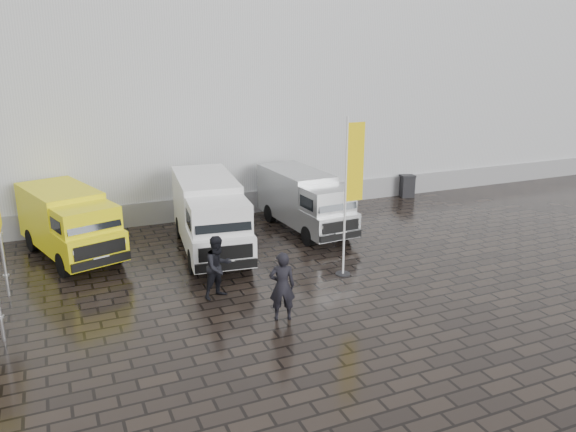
# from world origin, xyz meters

# --- Properties ---
(ground) EXTENTS (120.00, 120.00, 0.00)m
(ground) POSITION_xyz_m (0.00, 0.00, 0.00)
(ground) COLOR black
(ground) RESTS_ON ground
(exhibition_hall) EXTENTS (44.00, 16.00, 12.00)m
(exhibition_hall) POSITION_xyz_m (2.00, 16.00, 6.00)
(exhibition_hall) COLOR silver
(exhibition_hall) RESTS_ON ground
(hall_plinth) EXTENTS (44.00, 0.15, 1.00)m
(hall_plinth) POSITION_xyz_m (2.00, 7.95, 0.50)
(hall_plinth) COLOR gray
(hall_plinth) RESTS_ON ground
(van_yellow) EXTENTS (3.48, 5.61, 2.42)m
(van_yellow) POSITION_xyz_m (-7.43, 5.14, 1.21)
(van_yellow) COLOR #FFF20D
(van_yellow) RESTS_ON ground
(van_white) EXTENTS (2.74, 6.35, 2.67)m
(van_white) POSITION_xyz_m (-2.68, 3.72, 1.33)
(van_white) COLOR white
(van_white) RESTS_ON ground
(van_silver) EXTENTS (2.20, 5.59, 2.37)m
(van_silver) POSITION_xyz_m (1.61, 4.70, 1.19)
(van_silver) COLOR #A0A3A5
(van_silver) RESTS_ON ground
(flagpole) EXTENTS (0.88, 0.50, 5.26)m
(flagpole) POSITION_xyz_m (0.95, -0.17, 2.96)
(flagpole) COLOR black
(flagpole) RESTS_ON ground
(wheelie_bin) EXTENTS (0.82, 0.82, 1.12)m
(wheelie_bin) POSITION_xyz_m (8.64, 7.56, 0.56)
(wheelie_bin) COLOR black
(wheelie_bin) RESTS_ON ground
(person_front) EXTENTS (0.83, 0.66, 1.98)m
(person_front) POSITION_xyz_m (-2.33, -2.32, 0.99)
(person_front) COLOR black
(person_front) RESTS_ON ground
(person_tent) EXTENTS (1.15, 1.03, 1.94)m
(person_tent) POSITION_xyz_m (-3.54, -0.23, 0.97)
(person_tent) COLOR black
(person_tent) RESTS_ON ground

